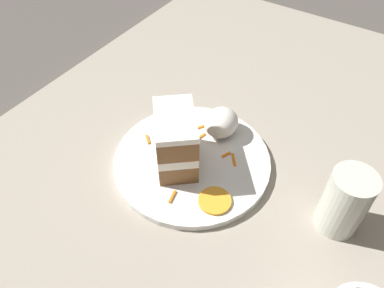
% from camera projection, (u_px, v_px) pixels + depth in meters
% --- Properties ---
extents(ground_plane, '(6.00, 6.00, 0.00)m').
position_uv_depth(ground_plane, '(204.00, 195.00, 0.62)').
color(ground_plane, '#4C4742').
rests_on(ground_plane, ground).
extents(dining_table, '(1.28, 0.83, 0.02)m').
position_uv_depth(dining_table, '(204.00, 191.00, 0.61)').
color(dining_table, gray).
rests_on(dining_table, ground).
extents(plate, '(0.26, 0.26, 0.01)m').
position_uv_depth(plate, '(192.00, 161.00, 0.63)').
color(plate, white).
rests_on(plate, dining_table).
extents(cake_slice, '(0.12, 0.11, 0.10)m').
position_uv_depth(cake_slice, '(176.00, 140.00, 0.59)').
color(cake_slice, brown).
rests_on(cake_slice, plate).
extents(cream_dollop, '(0.06, 0.06, 0.05)m').
position_uv_depth(cream_dollop, '(221.00, 122.00, 0.65)').
color(cream_dollop, white).
rests_on(cream_dollop, plate).
extents(orange_garnish, '(0.05, 0.05, 0.00)m').
position_uv_depth(orange_garnish, '(215.00, 201.00, 0.57)').
color(orange_garnish, orange).
rests_on(orange_garnish, plate).
extents(carrot_shreds_scatter, '(0.18, 0.17, 0.00)m').
position_uv_depth(carrot_shreds_scatter, '(197.00, 151.00, 0.64)').
color(carrot_shreds_scatter, orange).
rests_on(carrot_shreds_scatter, plate).
extents(drinking_glass, '(0.06, 0.06, 0.11)m').
position_uv_depth(drinking_glass, '(343.00, 205.00, 0.52)').
color(drinking_glass, beige).
rests_on(drinking_glass, dining_table).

